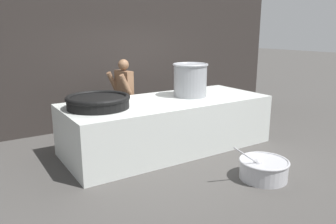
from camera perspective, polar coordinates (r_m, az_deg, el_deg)
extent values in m
plane|color=#474442|center=(6.49, 0.00, -6.16)|extent=(60.00, 60.00, 0.00)
cube|color=#2D2826|center=(8.09, -8.85, 12.00)|extent=(9.50, 0.24, 3.95)
cube|color=silver|center=(6.34, 0.00, -2.10)|extent=(3.94, 1.62, 0.96)
cylinder|color=black|center=(5.67, -12.05, 1.57)|extent=(1.05, 1.05, 0.18)
torus|color=black|center=(5.66, -12.10, 2.45)|extent=(1.09, 1.09, 0.08)
cylinder|color=gray|center=(6.53, 3.89, 5.48)|extent=(0.65, 0.65, 0.63)
torus|color=gray|center=(6.49, 3.93, 8.24)|extent=(0.70, 0.70, 0.05)
cylinder|color=brown|center=(7.14, -7.08, -0.96)|extent=(0.12, 0.12, 0.81)
cylinder|color=brown|center=(7.28, -7.87, -0.69)|extent=(0.12, 0.12, 0.81)
cube|color=#334C72|center=(7.17, -7.52, 0.42)|extent=(0.23, 0.27, 0.53)
cube|color=brown|center=(7.07, -7.66, 4.72)|extent=(0.23, 0.51, 0.60)
cylinder|color=brown|center=(6.81, -7.20, 4.37)|extent=(0.34, 0.15, 0.55)
cylinder|color=brown|center=(7.22, -9.43, 4.84)|extent=(0.34, 0.15, 0.55)
sphere|color=brown|center=(7.01, -7.77, 8.17)|extent=(0.23, 0.23, 0.23)
cylinder|color=#B7B7BC|center=(5.35, 16.30, -9.64)|extent=(0.73, 0.73, 0.29)
torus|color=#B7B7BC|center=(5.29, 16.41, -8.20)|extent=(0.76, 0.76, 0.04)
cylinder|color=#6B9347|center=(5.32, 16.35, -9.00)|extent=(0.64, 0.64, 0.07)
sphere|color=#B7B7BC|center=(5.21, 15.38, -8.60)|extent=(0.13, 0.13, 0.13)
cylinder|color=#B7B7BC|center=(5.00, 13.49, -7.41)|extent=(0.49, 0.06, 0.35)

